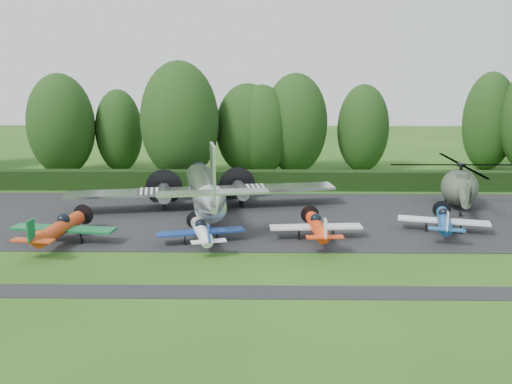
{
  "coord_description": "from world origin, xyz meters",
  "views": [
    {
      "loc": [
        -0.4,
        -37.02,
        13.26
      ],
      "look_at": [
        -1.05,
        9.14,
        2.5
      ],
      "focal_mm": 40.0,
      "sensor_mm": 36.0,
      "label": 1
    }
  ],
  "objects_px": {
    "transport_plane": "(204,190)",
    "light_plane_red": "(60,228)",
    "light_plane_blue": "(444,220)",
    "light_plane_white": "(202,231)",
    "light_plane_orange": "(317,226)",
    "helicopter": "(460,184)"
  },
  "relations": [
    {
      "from": "transport_plane",
      "to": "light_plane_orange",
      "type": "distance_m",
      "value": 12.03
    },
    {
      "from": "light_plane_red",
      "to": "helicopter",
      "type": "bearing_deg",
      "value": 11.05
    },
    {
      "from": "light_plane_white",
      "to": "helicopter",
      "type": "distance_m",
      "value": 25.02
    },
    {
      "from": "light_plane_red",
      "to": "light_plane_blue",
      "type": "relative_size",
      "value": 1.13
    },
    {
      "from": "light_plane_blue",
      "to": "transport_plane",
      "type": "bearing_deg",
      "value": 149.16
    },
    {
      "from": "transport_plane",
      "to": "light_plane_red",
      "type": "height_order",
      "value": "transport_plane"
    },
    {
      "from": "light_plane_white",
      "to": "light_plane_blue",
      "type": "height_order",
      "value": "light_plane_blue"
    },
    {
      "from": "transport_plane",
      "to": "light_plane_red",
      "type": "distance_m",
      "value": 13.1
    },
    {
      "from": "helicopter",
      "to": "light_plane_red",
      "type": "bearing_deg",
      "value": -176.18
    },
    {
      "from": "transport_plane",
      "to": "light_plane_white",
      "type": "distance_m",
      "value": 8.84
    },
    {
      "from": "light_plane_red",
      "to": "helicopter",
      "type": "xyz_separation_m",
      "value": [
        32.77,
        11.17,
        0.95
      ]
    },
    {
      "from": "helicopter",
      "to": "light_plane_blue",
      "type": "bearing_deg",
      "value": -130.49
    },
    {
      "from": "light_plane_white",
      "to": "helicopter",
      "type": "xyz_separation_m",
      "value": [
        22.39,
        11.1,
        1.17
      ]
    },
    {
      "from": "light_plane_white",
      "to": "light_plane_blue",
      "type": "distance_m",
      "value": 18.74
    },
    {
      "from": "light_plane_red",
      "to": "light_plane_blue",
      "type": "xyz_separation_m",
      "value": [
        28.88,
        3.01,
        -0.14
      ]
    },
    {
      "from": "light_plane_white",
      "to": "light_plane_blue",
      "type": "bearing_deg",
      "value": 24.16
    },
    {
      "from": "light_plane_orange",
      "to": "helicopter",
      "type": "distance_m",
      "value": 17.14
    },
    {
      "from": "transport_plane",
      "to": "light_plane_red",
      "type": "bearing_deg",
      "value": -127.34
    },
    {
      "from": "light_plane_blue",
      "to": "helicopter",
      "type": "distance_m",
      "value": 9.11
    },
    {
      "from": "transport_plane",
      "to": "light_plane_red",
      "type": "relative_size",
      "value": 2.93
    },
    {
      "from": "transport_plane",
      "to": "light_plane_white",
      "type": "height_order",
      "value": "transport_plane"
    },
    {
      "from": "light_plane_white",
      "to": "light_plane_blue",
      "type": "xyz_separation_m",
      "value": [
        18.5,
        2.94,
        0.08
      ]
    }
  ]
}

